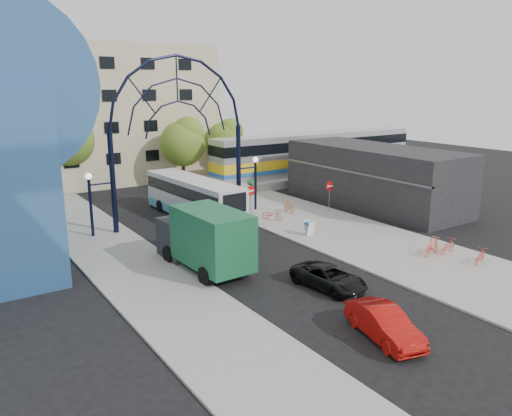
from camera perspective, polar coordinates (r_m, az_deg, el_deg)
ground at (r=26.36m, az=5.05°, el=-8.53°), size 120.00×120.00×0.00m
sidewalk_east at (r=34.22m, az=11.31°, el=-3.30°), size 8.00×56.00×0.12m
plaza_west at (r=28.23m, az=-13.31°, el=-7.17°), size 5.00×50.00×0.12m
gateway_arch at (r=36.32m, az=-8.92°, el=11.44°), size 13.64×0.44×12.10m
stop_sign at (r=37.76m, az=-0.64°, el=1.64°), size 0.80×0.07×2.50m
do_not_enter_sign at (r=39.95m, az=8.41°, el=2.15°), size 0.76×0.07×2.48m
street_name_sign at (r=38.44m, az=-0.63°, el=2.07°), size 0.70×0.70×2.80m
sandwich_board at (r=33.85m, az=6.12°, el=-2.09°), size 0.55×0.61×0.99m
commercial_block_east at (r=43.33m, az=13.35°, el=3.55°), size 6.00×16.00×5.00m
apartment_block at (r=56.65m, az=-16.22°, el=10.35°), size 20.00×12.10×14.00m
train_platform at (r=54.93m, az=6.92°, el=3.75°), size 32.00×5.00×0.80m
train_car at (r=54.54m, az=7.00°, el=6.34°), size 25.10×3.05×4.20m
tree_north_a at (r=49.99m, az=-8.24°, el=7.58°), size 4.48×4.48×7.00m
tree_north_b at (r=50.34m, az=-20.69°, el=7.63°), size 5.12×5.12×8.00m
tree_north_c at (r=54.59m, az=-3.43°, el=7.88°), size 4.16×4.16×6.50m
city_bus at (r=38.59m, az=-7.14°, el=1.21°), size 3.10×11.28×3.07m
green_truck at (r=27.82m, az=-6.02°, el=-3.45°), size 2.91×7.09×3.54m
black_suv at (r=25.70m, az=8.32°, el=-7.84°), size 2.38×4.36×1.16m
red_sedan at (r=21.33m, az=14.42°, el=-12.67°), size 2.28×4.22×1.32m
bike_near_a at (r=37.51m, az=1.87°, el=-0.72°), size 1.36×1.67×0.85m
bike_near_b at (r=39.77m, az=3.80°, el=0.17°), size 0.66×1.62×0.94m
bike_far_a at (r=32.39m, az=21.05°, el=-4.08°), size 1.70×0.85×0.85m
bike_far_b at (r=31.76m, az=19.51°, el=-4.09°), size 1.85×0.87×1.07m
bike_far_c at (r=31.32m, az=24.23°, el=-5.02°), size 1.66×0.97×0.82m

